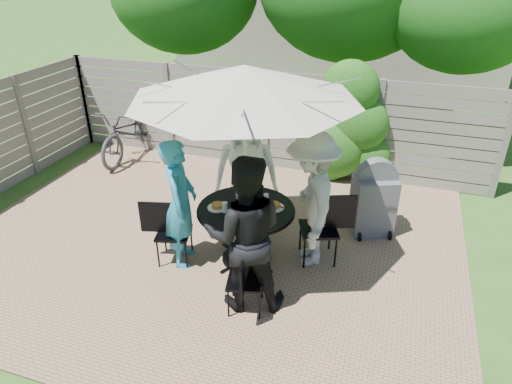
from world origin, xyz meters
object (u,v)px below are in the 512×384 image
(person_left, at_px, (180,204))
(bicycle, at_px, (131,132))
(bbq_grill, at_px, (373,200))
(person_front, at_px, (245,235))
(person_right, at_px, (311,200))
(glass_back, at_px, (238,193))
(chair_back, at_px, (247,205))
(person_back, at_px, (246,171))
(chair_right, at_px, (319,241))
(plate_back, at_px, (246,193))
(glass_front, at_px, (254,214))
(glass_right, at_px, (266,199))
(patio_table, at_px, (246,224))
(chair_left, at_px, (174,244))
(coffee_cup, at_px, (254,195))
(plate_left, at_px, (218,206))
(syrup_jug, at_px, (241,201))
(chair_front, at_px, (245,292))
(umbrella, at_px, (244,82))
(plate_front, at_px, (246,221))
(plate_right, at_px, (274,206))
(glass_left, at_px, (225,207))

(person_left, height_order, bicycle, person_left)
(bbq_grill, bearing_deg, person_front, -144.52)
(person_left, distance_m, person_right, 1.66)
(glass_back, xyz_separation_m, bicycle, (-3.16, 2.37, -0.35))
(chair_back, height_order, person_back, person_back)
(person_left, distance_m, chair_right, 1.89)
(person_right, height_order, plate_back, person_right)
(person_back, distance_m, glass_front, 1.10)
(glass_right, bearing_deg, chair_right, 10.57)
(patio_table, xyz_separation_m, glass_right, (0.21, 0.18, 0.32))
(chair_left, relative_size, chair_right, 0.91)
(coffee_cup, bearing_deg, person_left, -147.72)
(plate_left, relative_size, syrup_jug, 1.62)
(bicycle, bearing_deg, person_left, -49.61)
(chair_back, relative_size, glass_back, 7.17)
(syrup_jug, bearing_deg, patio_table, -20.83)
(bicycle, bearing_deg, patio_table, -39.18)
(bbq_grill, bearing_deg, chair_front, -142.12)
(plate_back, bearing_deg, person_front, -71.03)
(person_right, bearing_deg, glass_right, -100.42)
(chair_back, xyz_separation_m, plate_left, (-0.03, -1.03, 0.53))
(chair_right, bearing_deg, bbq_grill, -143.62)
(chair_back, height_order, glass_front, chair_back)
(umbrella, bearing_deg, chair_back, 108.87)
(coffee_cup, distance_m, bicycle, 4.11)
(patio_table, height_order, bicycle, bicycle)
(bicycle, height_order, bbq_grill, bbq_grill)
(person_back, xyz_separation_m, plate_left, (-0.07, -0.90, -0.10))
(plate_back, bearing_deg, bbq_grill, 28.75)
(person_right, bearing_deg, umbrella, -90.00)
(umbrella, relative_size, bbq_grill, 2.90)
(plate_front, bearing_deg, chair_front, -71.17)
(plate_right, bearing_deg, person_left, -161.03)
(chair_right, height_order, bicycle, bicycle)
(plate_back, bearing_deg, glass_left, -100.21)
(chair_back, bearing_deg, plate_back, 5.50)
(umbrella, xyz_separation_m, plate_right, (0.34, 0.12, -1.59))
(glass_front, bearing_deg, person_left, -176.55)
(person_right, height_order, coffee_cup, person_right)
(plate_right, bearing_deg, glass_front, -115.53)
(chair_back, height_order, plate_left, chair_back)
(person_back, bearing_deg, person_left, -135.00)
(patio_table, xyz_separation_m, bbq_grill, (1.51, 1.23, -0.03))
(person_back, bearing_deg, chair_front, -90.05)
(plate_left, distance_m, glass_right, 0.63)
(person_front, distance_m, chair_right, 1.43)
(person_left, xyz_separation_m, chair_front, (1.10, -0.64, -0.62))
(person_right, bearing_deg, chair_left, -90.04)
(umbrella, relative_size, coffee_cup, 28.52)
(patio_table, relative_size, bicycle, 0.78)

